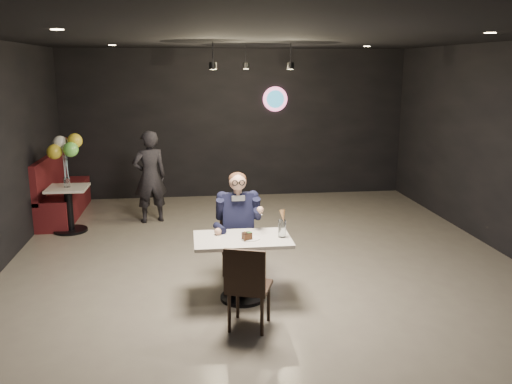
{
  "coord_description": "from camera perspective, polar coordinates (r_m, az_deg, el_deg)",
  "views": [
    {
      "loc": [
        -0.99,
        -6.57,
        2.66
      ],
      "look_at": [
        -0.17,
        -0.11,
        1.14
      ],
      "focal_mm": 38.0,
      "sensor_mm": 36.0,
      "label": 1
    }
  ],
  "objects": [
    {
      "name": "cake_slice",
      "position": [
        6.09,
        -0.96,
        -4.68
      ],
      "size": [
        0.12,
        0.11,
        0.07
      ],
      "primitive_type": "cube",
      "rotation": [
        0.0,
        0.0,
        0.35
      ],
      "color": "black",
      "rests_on": "dessert_plate"
    },
    {
      "name": "dessert_plate",
      "position": [
        6.14,
        -0.57,
        -4.9
      ],
      "size": [
        0.22,
        0.22,
        0.01
      ],
      "primitive_type": "cylinder",
      "color": "white",
      "rests_on": "main_table"
    },
    {
      "name": "balloon_bunch",
      "position": [
        9.17,
        -19.49,
        3.6
      ],
      "size": [
        0.43,
        0.43,
        0.72
      ],
      "primitive_type": "cube",
      "color": "gold",
      "rests_on": "balloon_vase"
    },
    {
      "name": "sundae_glass",
      "position": [
        6.19,
        2.76,
        -3.86
      ],
      "size": [
        0.09,
        0.09,
        0.2
      ],
      "primitive_type": "cylinder",
      "color": "silver",
      "rests_on": "main_table"
    },
    {
      "name": "booth_bench",
      "position": [
        10.33,
        -19.69,
        0.61
      ],
      "size": [
        0.56,
        2.23,
        1.11
      ],
      "primitive_type": "cube",
      "color": "#4B1011",
      "rests_on": "floor"
    },
    {
      "name": "main_table",
      "position": [
        6.32,
        -1.43,
        -8.06
      ],
      "size": [
        1.1,
        0.7,
        0.75
      ],
      "primitive_type": "cube",
      "color": "silver",
      "rests_on": "floor"
    },
    {
      "name": "seated_man",
      "position": [
        6.72,
        -1.93,
        -3.63
      ],
      "size": [
        0.6,
        0.8,
        1.44
      ],
      "primitive_type": "cube",
      "color": "black",
      "rests_on": "floor"
    },
    {
      "name": "passerby",
      "position": [
        9.48,
        -11.11,
        1.58
      ],
      "size": [
        0.67,
        0.54,
        1.6
      ],
      "primitive_type": "imported",
      "rotation": [
        0.0,
        0.0,
        3.46
      ],
      "color": "black",
      "rests_on": "floor"
    },
    {
      "name": "wall_sign",
      "position": [
        11.2,
        2.03,
        9.75
      ],
      "size": [
        0.5,
        0.06,
        0.5
      ],
      "primitive_type": null,
      "color": "pink",
      "rests_on": "floor"
    },
    {
      "name": "pendant_lights",
      "position": [
        8.63,
        -0.63,
        14.6
      ],
      "size": [
        1.4,
        1.2,
        0.36
      ],
      "primitive_type": "cube",
      "color": "black",
      "rests_on": "floor"
    },
    {
      "name": "mint_leaf",
      "position": [
        6.08,
        -0.7,
        -4.26
      ],
      "size": [
        0.06,
        0.04,
        0.01
      ],
      "primitive_type": "ellipsoid",
      "color": "#2A812C",
      "rests_on": "cake_slice"
    },
    {
      "name": "floor",
      "position": [
        7.15,
        1.29,
        -8.68
      ],
      "size": [
        9.0,
        9.0,
        0.0
      ],
      "primitive_type": "plane",
      "color": "slate",
      "rests_on": "ground"
    },
    {
      "name": "balloon_vase",
      "position": [
        9.25,
        -19.28,
        0.97
      ],
      "size": [
        0.1,
        0.1,
        0.15
      ],
      "primitive_type": "cylinder",
      "color": "silver",
      "rests_on": "side_table"
    },
    {
      "name": "chair_far",
      "position": [
        6.8,
        -1.91,
        -5.73
      ],
      "size": [
        0.42,
        0.46,
        0.92
      ],
      "primitive_type": "cube",
      "color": "black",
      "rests_on": "floor"
    },
    {
      "name": "side_table",
      "position": [
        9.35,
        -19.08,
        -1.65
      ],
      "size": [
        0.62,
        0.62,
        0.78
      ],
      "primitive_type": "cube",
      "color": "silver",
      "rests_on": "floor"
    },
    {
      "name": "wafer_cone",
      "position": [
        6.14,
        2.86,
        -2.54
      ],
      "size": [
        0.09,
        0.09,
        0.14
      ],
      "primitive_type": "cone",
      "rotation": [
        0.0,
        0.0,
        0.26
      ],
      "color": "tan",
      "rests_on": "sundae_glass"
    },
    {
      "name": "chair_near",
      "position": [
        5.65,
        -0.71,
        -9.77
      ],
      "size": [
        0.55,
        0.58,
        0.92
      ],
      "primitive_type": "cube",
      "rotation": [
        0.0,
        0.0,
        -0.35
      ],
      "color": "black",
      "rests_on": "floor"
    }
  ]
}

